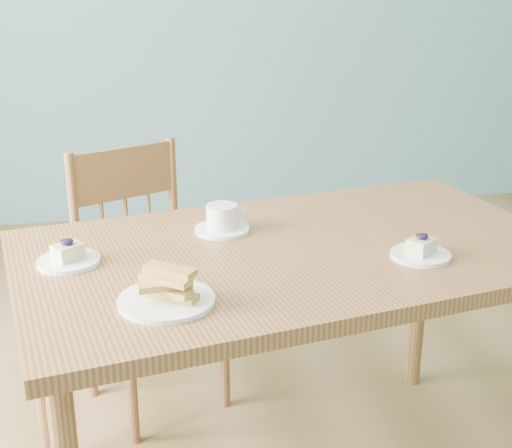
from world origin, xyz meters
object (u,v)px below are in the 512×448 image
dining_chair (147,279)px  cheesecake_plate_far (68,257)px  coffee_cup (222,220)px  biscotti_plate (166,292)px  cheesecake_plate_near (421,251)px  dining_table (294,274)px

dining_chair → cheesecake_plate_far: 0.64m
coffee_cup → dining_chair: bearing=114.3°
coffee_cup → biscotti_plate: bearing=-116.7°
dining_chair → cheesecake_plate_near: bearing=-70.2°
dining_chair → cheesecake_plate_near: 0.95m
dining_chair → coffee_cup: 0.53m
dining_table → biscotti_plate: size_ratio=7.24×
dining_chair → cheesecake_plate_near: dining_chair is taller
dining_table → biscotti_plate: 0.43m
dining_chair → coffee_cup: dining_chair is taller
dining_table → coffee_cup: coffee_cup is taller
cheesecake_plate_near → cheesecake_plate_far: size_ratio=0.98×
coffee_cup → biscotti_plate: (-0.18, -0.40, -0.01)m
dining_table → dining_chair: bearing=113.4°
dining_table → cheesecake_plate_near: bearing=-33.7°
cheesecake_plate_near → biscotti_plate: 0.63m
dining_chair → coffee_cup: bearing=-87.6°
cheesecake_plate_near → biscotti_plate: size_ratio=0.71×
dining_table → dining_chair: size_ratio=1.73×
cheesecake_plate_far → biscotti_plate: bearing=-50.3°
cheesecake_plate_far → cheesecake_plate_near: bearing=-8.5°
cheesecake_plate_far → coffee_cup: size_ratio=1.02×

